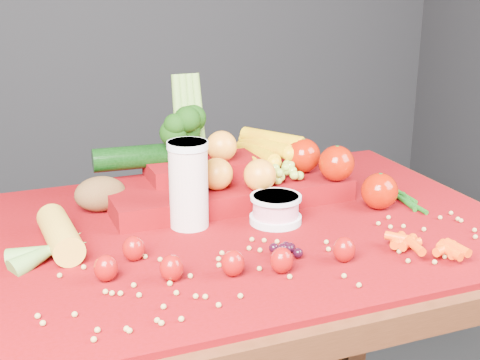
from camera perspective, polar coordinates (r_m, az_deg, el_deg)
name	(u,v)px	position (r m, az deg, el deg)	size (l,w,h in m)	color
table	(244,273)	(1.38, 0.31, -7.97)	(1.10, 0.80, 0.75)	#33190B
red_cloth	(244,228)	(1.33, 0.32, -4.09)	(1.05, 0.75, 0.01)	#66030C
milk_glass	(188,181)	(1.30, -4.42, -0.13)	(0.08, 0.08, 0.17)	beige
yogurt_bowl	(276,208)	(1.33, 3.06, -2.41)	(0.10, 0.10, 0.06)	silver
strawberry_scatter	(212,258)	(1.13, -2.37, -6.66)	(0.44, 0.18, 0.05)	#910D00
dark_grape_cluster	(285,251)	(1.19, 3.85, -6.08)	(0.06, 0.05, 0.03)	black
soybean_scatter	(287,263)	(1.16, 4.04, -7.12)	(0.84, 0.24, 0.01)	tan
corn_ear	(52,246)	(1.23, -15.77, -5.41)	(0.19, 0.24, 0.06)	gold
potato	(100,194)	(1.42, -11.83, -1.17)	(0.11, 0.08, 0.07)	brown
baby_carrot_pile	(436,246)	(1.25, 16.40, -5.40)	(0.17, 0.17, 0.03)	#F14108
green_bean_pile	(408,200)	(1.50, 14.14, -1.64)	(0.14, 0.12, 0.01)	#134F12
produce_mound	(235,172)	(1.46, -0.42, 0.65)	(0.59, 0.37, 0.27)	#66030C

